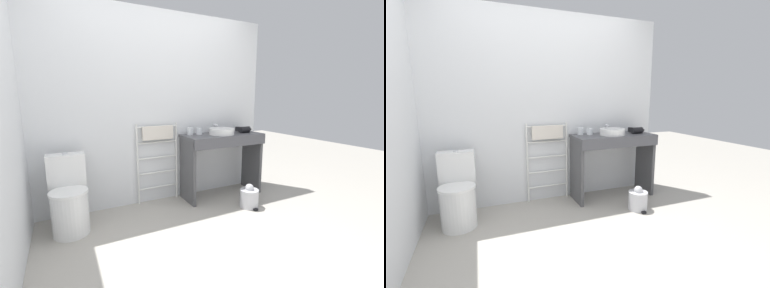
# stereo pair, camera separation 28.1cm
# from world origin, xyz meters

# --- Properties ---
(ground_plane) EXTENTS (12.00, 12.00, 0.00)m
(ground_plane) POSITION_xyz_m (0.00, 0.00, 0.00)
(ground_plane) COLOR #A8A399
(wall_back) EXTENTS (3.10, 0.12, 2.36)m
(wall_back) POSITION_xyz_m (0.00, 1.43, 1.18)
(wall_back) COLOR silver
(wall_back) RESTS_ON ground_plane
(wall_side) EXTENTS (0.12, 2.03, 2.36)m
(wall_side) POSITION_xyz_m (-1.49, 0.68, 1.18)
(wall_side) COLOR silver
(wall_side) RESTS_ON ground_plane
(toilet) EXTENTS (0.36, 0.49, 0.78)m
(toilet) POSITION_xyz_m (-1.07, 1.00, 0.32)
(toilet) COLOR white
(toilet) RESTS_ON ground_plane
(towel_radiator) EXTENTS (0.54, 0.06, 1.01)m
(towel_radiator) POSITION_xyz_m (-0.02, 1.32, 0.73)
(towel_radiator) COLOR white
(towel_radiator) RESTS_ON ground_plane
(vanity_counter) EXTENTS (1.07, 0.47, 0.85)m
(vanity_counter) POSITION_xyz_m (0.82, 1.11, 0.59)
(vanity_counter) COLOR #4C4C51
(vanity_counter) RESTS_ON ground_plane
(sink_basin) EXTENTS (0.33, 0.33, 0.08)m
(sink_basin) POSITION_xyz_m (0.79, 1.10, 0.89)
(sink_basin) COLOR white
(sink_basin) RESTS_ON vanity_counter
(faucet) EXTENTS (0.02, 0.10, 0.12)m
(faucet) POSITION_xyz_m (0.79, 1.28, 0.93)
(faucet) COLOR silver
(faucet) RESTS_ON vanity_counter
(cup_near_wall) EXTENTS (0.08, 0.08, 0.09)m
(cup_near_wall) POSITION_xyz_m (0.41, 1.27, 0.90)
(cup_near_wall) COLOR white
(cup_near_wall) RESTS_ON vanity_counter
(cup_near_edge) EXTENTS (0.08, 0.08, 0.09)m
(cup_near_edge) POSITION_xyz_m (0.53, 1.23, 0.89)
(cup_near_edge) COLOR white
(cup_near_edge) RESTS_ON vanity_counter
(hair_dryer) EXTENTS (0.20, 0.18, 0.08)m
(hair_dryer) POSITION_xyz_m (1.17, 1.11, 0.89)
(hair_dryer) COLOR black
(hair_dryer) RESTS_ON vanity_counter
(trash_bin) EXTENTS (0.23, 0.26, 0.29)m
(trash_bin) POSITION_xyz_m (0.90, 0.64, 0.12)
(trash_bin) COLOR silver
(trash_bin) RESTS_ON ground_plane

